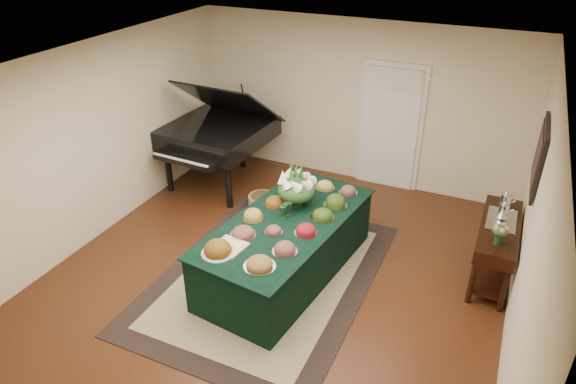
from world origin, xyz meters
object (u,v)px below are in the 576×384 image
at_px(floral_centerpiece, 296,185).
at_px(grand_piano, 218,132).
at_px(buffet_table, 287,247).
at_px(mahogany_sideboard, 498,237).

bearing_deg(floral_centerpiece, grand_piano, 145.17).
distance_m(floral_centerpiece, grand_piano, 2.46).
distance_m(buffet_table, grand_piano, 2.79).
bearing_deg(mahogany_sideboard, grand_piano, 169.74).
bearing_deg(mahogany_sideboard, floral_centerpiece, -166.30).
relative_size(floral_centerpiece, mahogany_sideboard, 0.35).
relative_size(floral_centerpiece, grand_piano, 0.26).
xyz_separation_m(grand_piano, mahogany_sideboard, (4.46, -0.81, -0.31)).
height_order(buffet_table, mahogany_sideboard, mahogany_sideboard).
bearing_deg(floral_centerpiece, mahogany_sideboard, 13.70).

